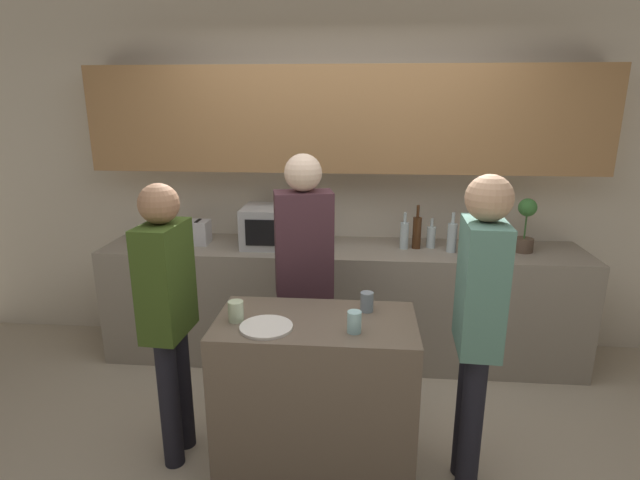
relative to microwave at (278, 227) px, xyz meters
The scene contains 20 objects.
back_wall 0.74m from the microwave, 29.09° to the left, with size 6.40×0.40×2.70m.
back_counter 0.77m from the microwave, ahead, with size 3.60×0.62×0.89m.
kitchen_island 1.48m from the microwave, 72.50° to the right, with size 1.02×0.55×0.89m.
microwave is the anchor object (origin of this frame).
toaster 0.67m from the microwave, behind, with size 0.26×0.16×0.18m.
potted_plant 1.81m from the microwave, ahead, with size 0.14×0.14×0.39m.
bottle_0 0.95m from the microwave, ahead, with size 0.06×0.06×0.28m.
bottle_1 1.04m from the microwave, ahead, with size 0.06×0.06×0.33m.
bottle_2 1.15m from the microwave, ahead, with size 0.07×0.07×0.22m.
bottle_3 1.29m from the microwave, ahead, with size 0.07×0.07×0.29m.
bottle_4 1.38m from the microwave, ahead, with size 0.08×0.08×0.23m.
bottle_5 1.49m from the microwave, ahead, with size 0.07×0.07×0.32m.
bottle_6 1.62m from the microwave, ahead, with size 0.08×0.08×0.26m.
plate_on_island 1.43m from the microwave, 82.84° to the right, with size 0.26×0.26×0.01m.
cup_0 1.34m from the microwave, 60.18° to the right, with size 0.07×0.07×0.10m.
cup_1 1.34m from the microwave, 89.53° to the right, with size 0.08×0.08×0.11m.
cup_2 1.54m from the microwave, 66.88° to the right, with size 0.07×0.07×0.11m.
person_left 1.80m from the microwave, 48.18° to the right, with size 0.22×0.35×1.65m.
person_center 1.31m from the microwave, 107.01° to the right, with size 0.21×0.35×1.57m.
person_right 0.81m from the microwave, 69.35° to the right, with size 0.37×0.26×1.67m.
Camera 1 is at (0.15, -2.21, 1.97)m, focal length 28.00 mm.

